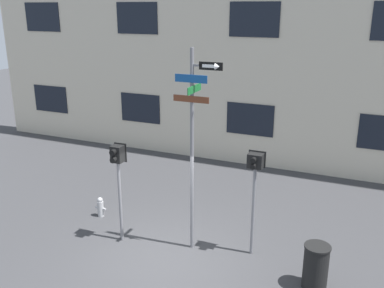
# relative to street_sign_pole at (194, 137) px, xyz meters

# --- Properties ---
(ground_plane) EXTENTS (60.00, 60.00, 0.00)m
(ground_plane) POSITION_rel_street_sign_pole_xyz_m (-0.44, -0.79, -2.98)
(ground_plane) COLOR #38383A
(street_sign_pole) EXTENTS (1.18, 0.76, 5.07)m
(street_sign_pole) POSITION_rel_street_sign_pole_xyz_m (0.00, 0.00, 0.00)
(street_sign_pole) COLOR slate
(street_sign_pole) RESTS_ON ground_plane
(pedestrian_signal_left) EXTENTS (0.35, 0.40, 2.67)m
(pedestrian_signal_left) POSITION_rel_street_sign_pole_xyz_m (-1.90, -0.41, -0.90)
(pedestrian_signal_left) COLOR slate
(pedestrian_signal_left) RESTS_ON ground_plane
(pedestrian_signal_right) EXTENTS (0.42, 0.40, 2.69)m
(pedestrian_signal_right) POSITION_rel_street_sign_pole_xyz_m (1.44, 0.33, -0.86)
(pedestrian_signal_right) COLOR slate
(pedestrian_signal_right) RESTS_ON ground_plane
(fire_hydrant) EXTENTS (0.35, 0.19, 0.60)m
(fire_hydrant) POSITION_rel_street_sign_pole_xyz_m (-3.21, 0.50, -2.69)
(fire_hydrant) COLOR #A5A5A8
(fire_hydrant) RESTS_ON ground_plane
(trash_bin) EXTENTS (0.57, 0.57, 1.04)m
(trash_bin) POSITION_rel_street_sign_pole_xyz_m (3.09, -0.44, -2.46)
(trash_bin) COLOR black
(trash_bin) RESTS_ON ground_plane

